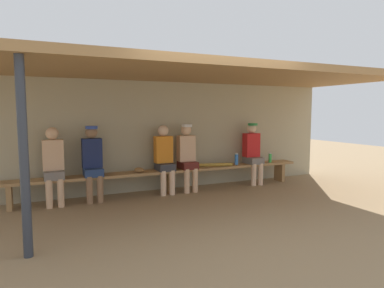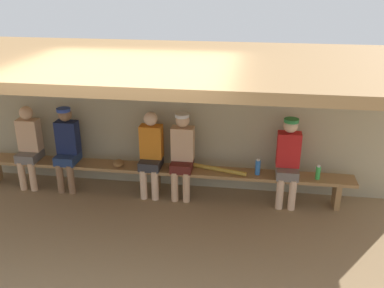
% 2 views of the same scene
% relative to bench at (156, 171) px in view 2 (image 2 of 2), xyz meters
% --- Properties ---
extents(ground_plane, '(24.00, 24.00, 0.00)m').
position_rel_bench_xyz_m(ground_plane, '(0.00, -1.55, -0.39)').
color(ground_plane, '#937754').
extents(back_wall, '(8.00, 0.20, 2.20)m').
position_rel_bench_xyz_m(back_wall, '(0.00, 0.45, 0.71)').
color(back_wall, tan).
rests_on(back_wall, ground).
extents(dugout_roof, '(8.00, 2.80, 0.12)m').
position_rel_bench_xyz_m(dugout_roof, '(0.00, -0.85, 1.87)').
color(dugout_roof, '#9E7547').
rests_on(dugout_roof, back_wall).
extents(bench, '(6.00, 0.36, 0.46)m').
position_rel_bench_xyz_m(bench, '(0.00, 0.00, 0.00)').
color(bench, '#9E7547').
rests_on(bench, ground).
extents(player_rightmost, '(0.34, 0.42, 1.34)m').
position_rel_bench_xyz_m(player_rightmost, '(-1.42, 0.00, 0.36)').
color(player_rightmost, navy).
rests_on(player_rightmost, ground).
extents(player_middle, '(0.34, 0.42, 1.34)m').
position_rel_bench_xyz_m(player_middle, '(0.42, 0.00, 0.36)').
color(player_middle, '#591E19').
rests_on(player_middle, ground).
extents(player_near_post, '(0.34, 0.42, 1.34)m').
position_rel_bench_xyz_m(player_near_post, '(2.00, 0.00, 0.36)').
color(player_near_post, slate).
rests_on(player_near_post, ground).
extents(player_with_sunglasses, '(0.34, 0.42, 1.34)m').
position_rel_bench_xyz_m(player_with_sunglasses, '(-2.07, 0.00, 0.34)').
color(player_with_sunglasses, slate).
rests_on(player_with_sunglasses, ground).
extents(player_in_red, '(0.34, 0.42, 1.34)m').
position_rel_bench_xyz_m(player_in_red, '(-0.07, 0.00, 0.34)').
color(player_in_red, '#333338').
rests_on(player_in_red, ground).
extents(water_bottle_blue, '(0.07, 0.07, 0.22)m').
position_rel_bench_xyz_m(water_bottle_blue, '(2.44, -0.05, 0.18)').
color(water_bottle_blue, green).
rests_on(water_bottle_blue, bench).
extents(water_bottle_green, '(0.08, 0.08, 0.25)m').
position_rel_bench_xyz_m(water_bottle_green, '(1.57, -0.02, 0.19)').
color(water_bottle_green, blue).
rests_on(water_bottle_green, bench).
extents(baseball_glove_worn, '(0.23, 0.28, 0.09)m').
position_rel_bench_xyz_m(baseball_glove_worn, '(-0.58, -0.03, 0.12)').
color(baseball_glove_worn, olive).
rests_on(baseball_glove_worn, bench).
extents(baseball_bat, '(0.89, 0.29, 0.07)m').
position_rel_bench_xyz_m(baseball_bat, '(0.97, -0.00, 0.11)').
color(baseball_bat, '#B28C33').
rests_on(baseball_bat, bench).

